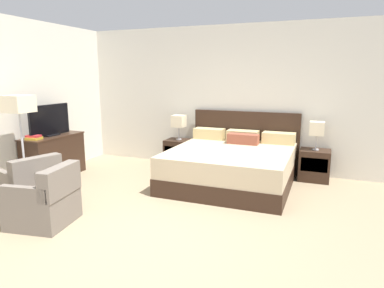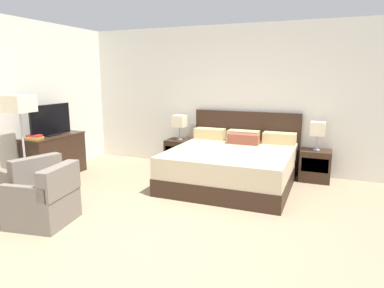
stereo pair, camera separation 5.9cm
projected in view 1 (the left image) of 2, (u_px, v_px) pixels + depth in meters
name	position (u px, v px, depth m)	size (l,w,h in m)	color
ground_plane	(138.00, 237.00, 3.95)	(10.05, 10.05, 0.00)	#998466
wall_back	(223.00, 98.00, 6.75)	(7.04, 0.06, 2.78)	silver
wall_left	(29.00, 101.00, 5.99)	(0.06, 5.15, 2.78)	silver
bed	(232.00, 165.00, 5.83)	(2.05, 2.07, 1.16)	#332116
nightstand_left	(179.00, 153.00, 6.99)	(0.52, 0.44, 0.55)	#332116
nightstand_right	(314.00, 165.00, 6.04)	(0.52, 0.44, 0.55)	#332116
table_lamp_left	(179.00, 121.00, 6.86)	(0.24, 0.24, 0.50)	#B7B7BC
table_lamp_right	(317.00, 129.00, 5.92)	(0.24, 0.24, 0.50)	#B7B7BC
dresser	(54.00, 156.00, 6.24)	(0.48, 1.17, 0.77)	#332116
tv	(50.00, 121.00, 6.08)	(0.18, 0.91, 0.56)	black
book_red_cover	(34.00, 138.00, 5.77)	(0.22, 0.20, 0.04)	gold
book_blue_cover	(33.00, 136.00, 5.77)	(0.22, 0.15, 0.04)	#B7282D
armchair_by_window	(30.00, 188.00, 4.80)	(0.86, 0.85, 0.76)	#70665B
armchair_companion	(45.00, 202.00, 4.26)	(0.79, 0.78, 0.76)	#70665B
floor_lamp	(19.00, 110.00, 5.22)	(0.36, 0.36, 1.54)	#B7B7BC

